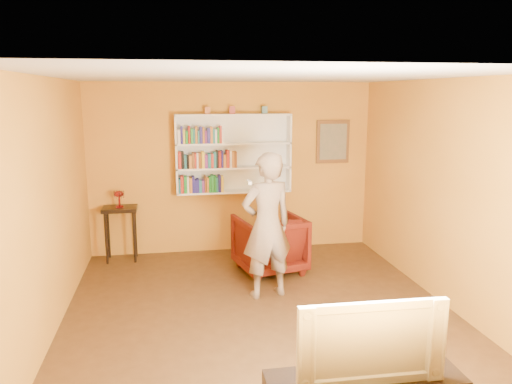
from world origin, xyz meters
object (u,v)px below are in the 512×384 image
(person, at_px, (267,226))
(television, at_px, (367,337))
(armchair, at_px, (270,244))
(bookshelf, at_px, (233,154))
(ruby_lustre, at_px, (119,195))
(console_table, at_px, (120,216))

(person, distance_m, television, 2.77)
(television, bearing_deg, armchair, 90.69)
(person, bearing_deg, bookshelf, -99.17)
(armchair, xyz_separation_m, person, (-0.21, -0.86, 0.51))
(ruby_lustre, relative_size, armchair, 0.28)
(bookshelf, relative_size, ruby_lustre, 7.19)
(armchair, bearing_deg, television, 77.35)
(bookshelf, bearing_deg, television, -85.66)
(console_table, distance_m, ruby_lustre, 0.32)
(bookshelf, bearing_deg, console_table, -174.81)
(console_table, xyz_separation_m, person, (1.93, -1.74, 0.23))
(bookshelf, distance_m, console_table, 1.98)
(armchair, height_order, television, television)
(ruby_lustre, relative_size, person, 0.14)
(console_table, bearing_deg, television, -64.88)
(person, bearing_deg, armchair, -118.08)
(ruby_lustre, xyz_separation_m, television, (2.11, -4.50, -0.19))
(person, height_order, television, person)
(bookshelf, xyz_separation_m, armchair, (0.38, -1.03, -1.18))
(television, bearing_deg, console_table, 116.28)
(console_table, relative_size, television, 0.78)
(bookshelf, height_order, television, bookshelf)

